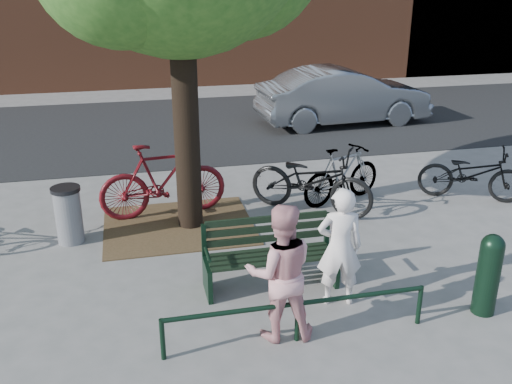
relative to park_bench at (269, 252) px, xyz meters
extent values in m
plane|color=gray|center=(0.00, -0.08, -0.48)|extent=(90.00, 90.00, 0.00)
cube|color=brown|center=(-1.00, 2.12, -0.47)|extent=(2.40, 2.00, 0.02)
cube|color=black|center=(0.00, 8.42, -0.47)|extent=(40.00, 7.00, 0.01)
cube|color=black|center=(-0.84, -0.08, -0.25)|extent=(0.06, 0.52, 0.45)
cube|color=black|center=(-0.84, 0.15, 0.19)|extent=(0.06, 0.06, 0.44)
cylinder|color=black|center=(-0.84, -0.18, 0.15)|extent=(0.04, 0.36, 0.04)
cube|color=black|center=(0.84, -0.08, -0.25)|extent=(0.06, 0.52, 0.45)
cube|color=black|center=(0.84, 0.15, 0.19)|extent=(0.06, 0.06, 0.44)
cylinder|color=black|center=(0.84, -0.18, 0.15)|extent=(0.04, 0.36, 0.04)
cube|color=black|center=(0.00, -0.08, -0.03)|extent=(1.64, 0.46, 0.04)
cube|color=black|center=(0.00, 0.15, 0.26)|extent=(1.64, 0.03, 0.47)
cylinder|color=black|center=(-1.50, -1.28, -0.23)|extent=(0.06, 0.06, 0.50)
cylinder|color=black|center=(0.00, -1.28, -0.23)|extent=(0.06, 0.06, 0.50)
cylinder|color=black|center=(1.50, -1.28, -0.23)|extent=(0.06, 0.06, 0.50)
cylinder|color=black|center=(0.00, -1.28, 0.00)|extent=(3.00, 0.06, 0.06)
cylinder|color=black|center=(-0.80, 2.12, 1.42)|extent=(0.40, 0.40, 3.80)
imported|color=white|center=(0.73, -0.62, 0.29)|extent=(0.62, 0.47, 1.54)
imported|color=pink|center=(-0.17, -1.13, 0.33)|extent=(0.85, 0.70, 1.62)
cylinder|color=black|center=(2.39, -1.24, -0.03)|extent=(0.28, 0.28, 0.91)
sphere|color=black|center=(2.39, -1.24, 0.43)|extent=(0.28, 0.28, 0.28)
cylinder|color=gray|center=(-2.67, 1.92, -0.06)|extent=(0.40, 0.40, 0.84)
cylinder|color=black|center=(-2.67, 1.92, 0.39)|extent=(0.44, 0.44, 0.06)
imported|color=#580C12|center=(-1.18, 2.62, 0.16)|extent=(2.19, 0.82, 1.28)
imported|color=black|center=(1.29, 2.21, 0.10)|extent=(2.21, 1.93, 1.15)
imported|color=gray|center=(1.98, 2.53, 0.04)|extent=(1.79, 1.07, 1.04)
imported|color=black|center=(4.31, 2.12, 0.01)|extent=(1.95, 1.45, 0.98)
imported|color=gray|center=(4.01, 7.81, 0.28)|extent=(4.68, 1.87, 1.52)
camera|label=1|loc=(-1.66, -6.46, 3.46)|focal=40.00mm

